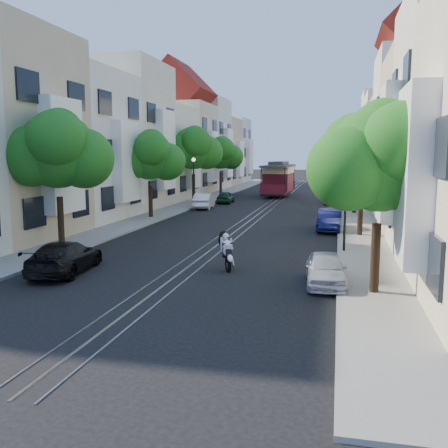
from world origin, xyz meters
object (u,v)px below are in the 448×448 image
Objects in this scene: parked_car_e_near at (326,269)px; parked_car_e_far at (334,199)px; parked_car_w_mid at (204,201)px; parked_car_w_far at (226,197)px; tree_w_a at (59,152)px; parked_car_e_mid at (330,220)px; sportbike_rider at (226,249)px; tree_w_c at (194,149)px; tree_e_a at (381,161)px; cable_car at (279,177)px; tree_e_d at (353,151)px; tree_w_d at (221,154)px; tree_w_b at (150,157)px; lamp_east at (346,193)px; tree_e_b at (364,152)px; parked_car_w_near at (65,257)px; lamp_west at (194,175)px; tree_e_c at (357,154)px.

parked_car_e_far is (0.00, 29.27, -0.05)m from parked_car_e_near.
parked_car_w_mid is 5.06m from parked_car_w_far.
parked_car_e_mid is (12.67, 8.92, -4.09)m from tree_w_a.
sportbike_rider is at bearing 101.66° from parked_car_w_mid.
tree_e_a is at bearing -62.78° from tree_w_c.
sportbike_rider is 0.20× the size of cable_car.
tree_e_d reaches higher than sportbike_rider.
tree_w_b is at bearing -90.00° from tree_w_d.
tree_w_d is at bearing 90.00° from tree_w_c.
parked_car_e_near is 25.56m from parked_car_w_mid.
tree_e_d is 1.78× the size of parked_car_e_far.
tree_w_c reaches higher than tree_w_b.
tree_w_a is 1.95× the size of parked_car_e_near.
parked_car_e_mid is at bearing 96.38° from lamp_east.
tree_e_b is 1.54× the size of parked_car_w_near.
tree_w_d is at bearing 143.42° from parked_car_e_far.
lamp_west is at bearing 118.45° from tree_e_a.
sportbike_rider is (-5.64, -31.39, -4.03)m from tree_e_d.
parked_car_w_far is at bearing -96.48° from parked_car_w_near.
cable_car is 38.16m from parked_car_w_near.
tree_e_a is at bearing 170.69° from parked_car_w_near.
tree_e_b is at bearing -45.79° from parked_car_e_mid.
tree_w_d reaches higher than parked_car_w_far.
tree_w_d is at bearing 131.99° from tree_e_c.
tree_w_d is 0.72× the size of cable_car.
lamp_east is 23.33m from parked_car_e_far.
lamp_west is 1.06× the size of parked_car_e_mid.
parked_car_w_near is at bearing 175.92° from sportbike_rider.
tree_w_d is (-14.40, 5.00, -0.27)m from tree_e_d.
parked_car_w_far is at bearing 104.91° from parked_car_e_near.
cable_car is (5.80, 13.49, -0.81)m from lamp_west.
parked_car_w_far is at bearing 65.26° from lamp_west.
tree_e_a is 0.96× the size of tree_e_c.
tree_e_b reaches higher than tree_w_d.
parked_car_w_near is (2.74, -38.42, -3.97)m from tree_w_d.
tree_e_c reaches higher than sportbike_rider.
lamp_west is (-12.60, 18.00, 0.00)m from lamp_east.
tree_e_a reaches higher than parked_car_e_near.
tree_e_b is at bearing -142.06° from parked_car_w_near.
tree_w_a is 1.03× the size of tree_w_d.
tree_w_c is 6.19m from parked_car_w_mid.
lamp_west reaches higher than parked_car_w_far.
cable_car is 2.64× the size of parked_car_e_near.
tree_e_c is at bearing 168.91° from parked_car_w_mid.
lamp_west is (-13.56, 2.02, -1.75)m from tree_e_c.
sportbike_rider is 35.99m from cable_car.
tree_w_d is at bearing -88.22° from parked_car_w_mid.
tree_e_d reaches higher than parked_car_e_far.
tree_e_d is (0.00, 11.00, 0.27)m from tree_e_c.
lamp_east is (13.44, 2.02, -1.89)m from tree_w_a.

